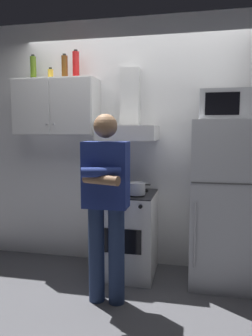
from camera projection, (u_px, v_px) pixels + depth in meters
The scene contains 13 objects.
ground_plane at pixel (126, 284), 3.19m from camera, with size 7.00×7.00×0.00m, color #4C4C51.
back_wall_tiled at pixel (137, 144), 3.61m from camera, with size 4.80×0.10×2.70m, color white.
upper_cabinet at pixel (57, 107), 3.52m from camera, with size 0.90×0.37×0.60m.
stove_oven at pixel (126, 233), 3.39m from camera, with size 0.60×0.62×0.87m.
range_hood at pixel (129, 121), 3.37m from camera, with size 0.60×0.44×0.75m.
refrigerator at pixel (222, 203), 3.15m from camera, with size 0.60×0.62×1.60m.
microwave at pixel (225, 105), 3.06m from camera, with size 0.48×0.37×0.28m.
person_standing at pixel (106, 202), 2.75m from camera, with size 0.38×0.33×1.64m.
cooking_pot at pixel (137, 188), 3.19m from camera, with size 0.27×0.17×0.12m.
bottle_spice_jar at pixel (51, 74), 3.52m from camera, with size 0.06×0.06×0.13m.
bottle_beer_brown at pixel (65, 67), 3.44m from camera, with size 0.07×0.07×0.26m.
bottle_soda_red at pixel (76, 65), 3.44m from camera, with size 0.07×0.07×0.30m.
bottle_olive_oil at pixel (33, 68), 3.54m from camera, with size 0.06×0.06×0.27m.
Camera 1 is at (0.63, -2.96, 1.51)m, focal length 34.63 mm.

